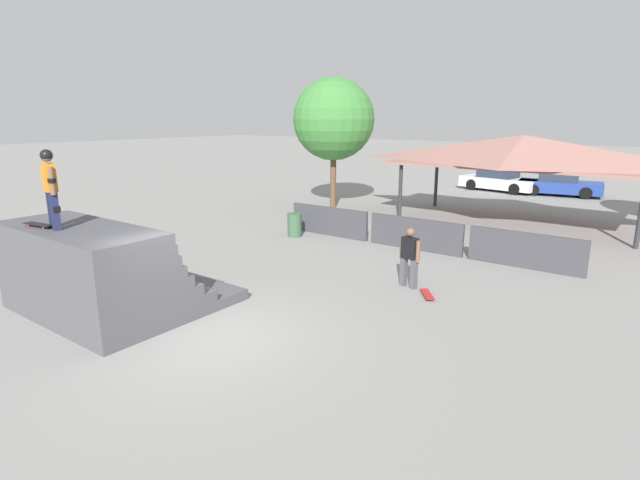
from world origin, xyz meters
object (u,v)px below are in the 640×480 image
object	(u,v)px
skateboard_on_ground	(427,295)
trash_bin	(295,225)
parked_car_blue	(560,185)
parked_car_white	(499,181)
tree_beside_pavilion	(334,120)
skater_on_deck	(50,184)
skateboard_on_deck	(40,225)
bystander_walking	(409,255)

from	to	relation	value
skateboard_on_ground	trash_bin	size ratio (longest dim) A/B	0.88
parked_car_blue	parked_car_white	bearing A→B (deg)	176.64
tree_beside_pavilion	parked_car_blue	distance (m)	13.67
skater_on_deck	trash_bin	distance (m)	9.27
skateboard_on_ground	parked_car_blue	distance (m)	19.33
trash_bin	parked_car_white	world-z (taller)	parked_car_white
skateboard_on_ground	parked_car_white	size ratio (longest dim) A/B	0.16
skateboard_on_deck	bystander_walking	distance (m)	8.48
skateboard_on_deck	parked_car_blue	distance (m)	25.88
skateboard_on_ground	tree_beside_pavilion	size ratio (longest dim) A/B	0.12
skateboard_on_deck	tree_beside_pavilion	world-z (taller)	tree_beside_pavilion
skater_on_deck	tree_beside_pavilion	size ratio (longest dim) A/B	0.27
skater_on_deck	parked_car_blue	size ratio (longest dim) A/B	0.37
trash_bin	parked_car_white	bearing A→B (deg)	81.57
bystander_walking	parked_car_blue	xyz separation A→B (m)	(-0.28, 18.92, -0.26)
trash_bin	parked_car_white	size ratio (longest dim) A/B	0.18
tree_beside_pavilion	parked_car_white	xyz separation A→B (m)	(4.73, 10.22, -3.53)
tree_beside_pavilion	parked_car_white	world-z (taller)	tree_beside_pavilion
parked_car_white	parked_car_blue	bearing A→B (deg)	15.48
bystander_walking	tree_beside_pavilion	size ratio (longest dim) A/B	0.26
parked_car_white	parked_car_blue	world-z (taller)	same
skateboard_on_deck	bystander_walking	xyz separation A→B (m)	(5.42, 6.41, -1.19)
bystander_walking	parked_car_blue	distance (m)	18.93
bystander_walking	trash_bin	distance (m)	6.47
skateboard_on_ground	trash_bin	world-z (taller)	trash_bin
bystander_walking	tree_beside_pavilion	distance (m)	12.23
skater_on_deck	bystander_walking	world-z (taller)	skater_on_deck
skateboard_on_deck	trash_bin	distance (m)	9.17
trash_bin	parked_car_blue	bearing A→B (deg)	70.97
skater_on_deck	parked_car_blue	xyz separation A→B (m)	(4.74, 25.20, -2.34)
skateboard_on_deck	skateboard_on_ground	world-z (taller)	skateboard_on_deck
tree_beside_pavilion	trash_bin	distance (m)	7.28
skateboard_on_ground	trash_bin	xyz separation A→B (m)	(-6.62, 2.98, 0.37)
bystander_walking	skateboard_on_ground	xyz separation A→B (m)	(0.71, -0.38, -0.81)
skater_on_deck	trash_bin	bearing A→B (deg)	112.06
skater_on_deck	bystander_walking	bearing A→B (deg)	67.71
skater_on_deck	parked_car_white	distance (m)	25.06
bystander_walking	tree_beside_pavilion	xyz separation A→B (m)	(-8.26, 8.41, 3.27)
skateboard_on_deck	parked_car_blue	xyz separation A→B (m)	(5.14, 25.33, -1.46)
bystander_walking	parked_car_blue	size ratio (longest dim) A/B	0.35
tree_beside_pavilion	trash_bin	xyz separation A→B (m)	(2.36, -5.80, -3.71)
skater_on_deck	parked_car_white	world-z (taller)	skater_on_deck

